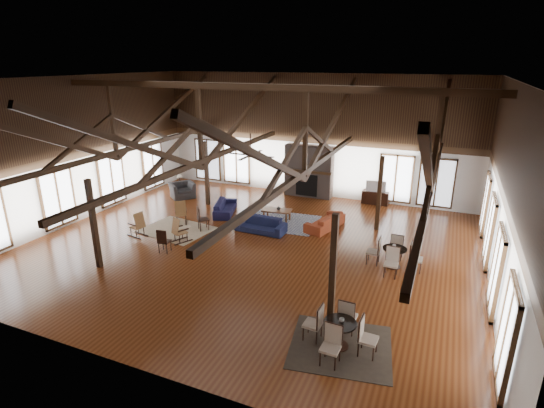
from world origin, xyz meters
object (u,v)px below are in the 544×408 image
at_px(armchair, 182,190).
at_px(sofa_orange, 325,221).
at_px(sofa_navy_front, 261,225).
at_px(cafe_table_far, 394,254).
at_px(sofa_navy_left, 225,207).
at_px(tv_console, 375,197).
at_px(cafe_table_near, 340,330).
at_px(coffee_table, 277,211).

bearing_deg(armchair, sofa_orange, -59.59).
height_order(sofa_navy_front, cafe_table_far, cafe_table_far).
bearing_deg(cafe_table_far, armchair, 161.58).
bearing_deg(sofa_navy_left, sofa_orange, -107.64).
height_order(sofa_navy_front, tv_console, tv_console).
relative_size(armchair, tv_console, 0.92).
distance_m(armchair, cafe_table_far, 11.44).
bearing_deg(tv_console, cafe_table_near, -84.31).
distance_m(sofa_orange, cafe_table_near, 7.66).
bearing_deg(cafe_table_far, sofa_navy_front, 168.75).
xyz_separation_m(cafe_table_near, tv_console, (-1.12, 11.21, -0.17)).
height_order(sofa_navy_left, coffee_table, sofa_navy_left).
xyz_separation_m(sofa_navy_front, sofa_navy_left, (-2.37, 1.33, -0.01)).
distance_m(sofa_navy_front, cafe_table_far, 5.48).
relative_size(sofa_navy_left, sofa_orange, 0.95).
bearing_deg(tv_console, sofa_navy_left, -146.16).
height_order(sofa_navy_left, sofa_orange, sofa_orange).
height_order(sofa_navy_left, cafe_table_far, cafe_table_far).
distance_m(sofa_orange, cafe_table_far, 3.96).
distance_m(coffee_table, cafe_table_far, 5.85).
height_order(cafe_table_far, tv_console, cafe_table_far).
xyz_separation_m(sofa_navy_front, sofa_orange, (2.27, 1.39, 0.00)).
bearing_deg(sofa_navy_left, armchair, 50.34).
distance_m(sofa_navy_front, tv_console, 6.46).
relative_size(sofa_navy_front, tv_console, 1.62).
bearing_deg(sofa_navy_front, sofa_orange, 33.05).
bearing_deg(coffee_table, cafe_table_near, -65.65).
distance_m(sofa_navy_front, armchair, 6.05).
xyz_separation_m(coffee_table, tv_console, (3.53, 3.89, -0.11)).
distance_m(sofa_navy_left, cafe_table_near, 10.12).
bearing_deg(cafe_table_near, sofa_navy_front, 128.98).
bearing_deg(sofa_navy_front, coffee_table, 87.95).
distance_m(coffee_table, cafe_table_near, 8.68).
height_order(coffee_table, tv_console, tv_console).
distance_m(cafe_table_near, tv_console, 11.27).
height_order(sofa_orange, armchair, armchair).
bearing_deg(sofa_navy_left, tv_console, -74.54).
distance_m(sofa_navy_left, sofa_orange, 4.64).
bearing_deg(sofa_navy_left, cafe_table_near, -153.70).
height_order(sofa_navy_left, tv_console, tv_console).
distance_m(armchair, tv_console, 9.54).
bearing_deg(coffee_table, cafe_table_far, -33.70).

